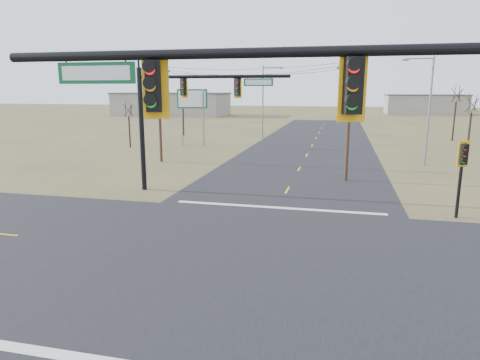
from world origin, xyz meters
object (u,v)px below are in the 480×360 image
object	(u,v)px
utility_pole_near	(349,119)
bare_tree_c	(472,103)
mast_arm_far	(181,104)
pedestal_signal_ne	(463,161)
highway_sign	(192,107)
streetlight_c	(264,100)
bare_tree_d	(457,93)
mast_arm_near	(376,139)
streetlight_a	(427,105)
utility_pole_far	(160,112)
bare_tree_b	(183,103)
bare_tree_a	(128,109)

from	to	relation	value
utility_pole_near	bare_tree_c	xyz separation A→B (m)	(13.39, 20.15, 0.59)
mast_arm_far	utility_pole_near	xyz separation A→B (m)	(10.51, 6.09, -1.16)
pedestal_signal_ne	highway_sign	size ratio (longest dim) A/B	0.62
streetlight_c	bare_tree_c	distance (m)	23.55
highway_sign	bare_tree_d	xyz separation A→B (m)	(31.48, 13.07, 1.46)
mast_arm_far	mast_arm_near	bearing A→B (deg)	-34.96
highway_sign	streetlight_a	world-z (taller)	streetlight_a
bare_tree_c	bare_tree_d	bearing A→B (deg)	87.16
pedestal_signal_ne	utility_pole_near	xyz separation A→B (m)	(-5.64, 8.45, 1.53)
highway_sign	bare_tree_d	world-z (taller)	bare_tree_d
utility_pole_far	bare_tree_b	size ratio (longest dim) A/B	1.49
mast_arm_far	bare_tree_d	xyz separation A→B (m)	(24.35, 35.27, 0.40)
mast_arm_near	bare_tree_c	size ratio (longest dim) A/B	1.75
bare_tree_b	streetlight_a	bearing A→B (deg)	-32.50
bare_tree_b	utility_pole_near	bearing A→B (deg)	-49.70
mast_arm_far	bare_tree_b	xyz separation A→B (m)	(-12.47, 33.19, -0.97)
streetlight_a	bare_tree_d	bearing A→B (deg)	80.64
mast_arm_far	streetlight_a	bearing A→B (deg)	63.56
highway_sign	bare_tree_a	xyz separation A→B (m)	(-6.69, -2.96, -0.19)
mast_arm_far	highway_sign	distance (m)	23.34
highway_sign	streetlight_c	world-z (taller)	streetlight_c
bare_tree_a	bare_tree_b	size ratio (longest dim) A/B	0.95
mast_arm_far	bare_tree_b	size ratio (longest dim) A/B	1.66
bare_tree_b	bare_tree_d	distance (m)	36.91
streetlight_c	bare_tree_c	world-z (taller)	streetlight_c
mast_arm_near	mast_arm_far	xyz separation A→B (m)	(-10.67, 17.57, -0.01)
utility_pole_near	bare_tree_c	size ratio (longest dim) A/B	1.33
utility_pole_far	bare_tree_a	bearing A→B (deg)	132.06
streetlight_a	bare_tree_c	bearing A→B (deg)	70.11
highway_sign	streetlight_c	xyz separation A→B (m)	(7.55, 5.77, 0.66)
mast_arm_near	streetlight_a	size ratio (longest dim) A/B	1.22
streetlight_c	mast_arm_far	bearing A→B (deg)	-93.39
mast_arm_near	bare_tree_d	size ratio (longest dim) A/B	1.51
streetlight_c	bare_tree_c	xyz separation A→B (m)	(23.49, -1.73, -0.18)
bare_tree_b	mast_arm_far	bearing A→B (deg)	-69.41
mast_arm_far	streetlight_c	distance (m)	27.98
mast_arm_near	pedestal_signal_ne	xyz separation A→B (m)	(5.48, 15.21, -2.70)
streetlight_a	bare_tree_a	bearing A→B (deg)	-179.49
bare_tree_a	highway_sign	bearing A→B (deg)	23.89
streetlight_c	utility_pole_far	bearing A→B (deg)	-114.01
mast_arm_far	utility_pole_near	size ratio (longest dim) A/B	1.13
utility_pole_far	utility_pole_near	bearing A→B (deg)	-15.98
mast_arm_far	streetlight_c	size ratio (longest dim) A/B	1.04
pedestal_signal_ne	bare_tree_b	xyz separation A→B (m)	(-28.62, 35.55, 1.72)
mast_arm_near	bare_tree_c	bearing A→B (deg)	51.13
pedestal_signal_ne	utility_pole_near	distance (m)	10.28
streetlight_c	bare_tree_d	xyz separation A→B (m)	(23.94, 7.30, 0.80)
mast_arm_near	pedestal_signal_ne	world-z (taller)	mast_arm_near
bare_tree_a	bare_tree_c	distance (m)	38.37
streetlight_c	bare_tree_a	distance (m)	16.72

